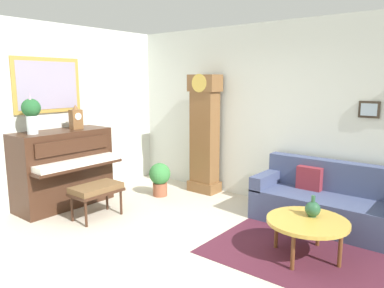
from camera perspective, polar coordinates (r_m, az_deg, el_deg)
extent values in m
cube|color=beige|center=(4.42, -4.79, -16.72)|extent=(6.40, 6.00, 0.10)
cube|color=silver|center=(6.08, -23.13, 4.13)|extent=(0.10, 4.90, 2.80)
cube|color=#B28E3D|center=(6.09, -21.57, 8.49)|extent=(0.03, 1.10, 0.84)
cube|color=#998EA8|center=(6.07, -21.50, 8.50)|extent=(0.01, 0.98, 0.72)
cube|color=silver|center=(5.94, 11.19, 4.63)|extent=(5.30, 0.10, 2.80)
cube|color=#33281E|center=(5.33, 25.86, 4.85)|extent=(0.26, 0.03, 0.22)
cube|color=#9EB2C1|center=(5.32, 25.82, 4.84)|extent=(0.20, 0.01, 0.16)
cube|color=#4C1E2D|center=(4.45, 17.16, -16.17)|extent=(2.10, 1.50, 0.01)
cube|color=#3D2316|center=(5.99, -19.44, -3.59)|extent=(0.60, 1.44, 1.18)
cube|color=#3D2316|center=(5.62, -17.17, -3.37)|extent=(0.28, 1.38, 0.04)
cube|color=white|center=(5.61, -17.20, -2.78)|extent=(0.26, 1.32, 0.08)
cube|color=#3D2316|center=(5.65, -17.95, -0.24)|extent=(0.03, 1.20, 0.20)
cube|color=#3D2316|center=(5.36, -14.65, -7.22)|extent=(0.42, 0.70, 0.04)
cube|color=brown|center=(5.34, -14.68, -6.61)|extent=(0.40, 0.68, 0.08)
cylinder|color=#3D2316|center=(5.13, -16.19, -10.42)|extent=(0.04, 0.04, 0.36)
cylinder|color=#3D2316|center=(5.47, -10.99, -8.90)|extent=(0.04, 0.04, 0.36)
cylinder|color=#3D2316|center=(5.39, -18.18, -9.55)|extent=(0.04, 0.04, 0.36)
cylinder|color=#3D2316|center=(5.71, -13.10, -8.18)|extent=(0.04, 0.04, 0.36)
cube|color=brown|center=(6.48, 1.92, -6.57)|extent=(0.52, 0.34, 0.18)
cube|color=brown|center=(6.30, 1.96, 0.42)|extent=(0.44, 0.28, 1.78)
cube|color=brown|center=(6.21, 2.01, 9.47)|extent=(0.52, 0.32, 0.28)
cylinder|color=gold|center=(6.09, 1.13, 9.46)|extent=(0.30, 0.02, 0.30)
cylinder|color=gold|center=(6.25, 1.69, 0.91)|extent=(0.03, 0.03, 0.70)
cube|color=#424C70|center=(5.26, 20.10, -9.78)|extent=(1.90, 0.80, 0.42)
cube|color=#424C70|center=(5.42, 21.39, -4.76)|extent=(1.90, 0.20, 0.44)
cube|color=#424C70|center=(5.49, 11.74, -5.38)|extent=(0.18, 0.80, 0.20)
cube|color=maroon|center=(5.38, 17.79, -5.10)|extent=(0.34, 0.12, 0.32)
cylinder|color=gold|center=(4.26, 17.54, -11.44)|extent=(0.88, 0.88, 0.04)
torus|color=brown|center=(4.26, 17.54, -11.44)|extent=(0.88, 0.88, 0.04)
cylinder|color=brown|center=(4.65, 19.06, -12.52)|extent=(0.04, 0.04, 0.39)
cylinder|color=brown|center=(4.24, 22.07, -14.99)|extent=(0.04, 0.04, 0.39)
cylinder|color=brown|center=(4.04, 15.43, -15.91)|extent=(0.04, 0.04, 0.39)
cylinder|color=brown|center=(4.47, 12.99, -13.17)|extent=(0.04, 0.04, 0.39)
cube|color=brown|center=(6.00, -17.61, 3.68)|extent=(0.12, 0.18, 0.30)
cylinder|color=white|center=(5.94, -17.30, 4.12)|extent=(0.01, 0.11, 0.11)
cone|color=brown|center=(5.98, -17.71, 5.49)|extent=(0.10, 0.10, 0.08)
cylinder|color=silver|center=(5.64, -23.61, 2.74)|extent=(0.15, 0.15, 0.26)
sphere|color=#235B2D|center=(5.62, -23.78, 5.16)|extent=(0.26, 0.26, 0.26)
cone|color=#D199B7|center=(5.57, -23.91, 6.47)|extent=(0.06, 0.06, 0.16)
cylinder|color=#234C33|center=(4.37, 18.21, -10.57)|extent=(0.09, 0.09, 0.01)
sphere|color=#285638|center=(4.34, 18.27, -9.59)|extent=(0.17, 0.17, 0.17)
cylinder|color=#285638|center=(4.31, 18.36, -8.15)|extent=(0.04, 0.04, 0.08)
cylinder|color=#935138|center=(6.25, -5.00, -7.03)|extent=(0.24, 0.24, 0.22)
sphere|color=#387F3D|center=(6.18, -5.04, -4.64)|extent=(0.36, 0.36, 0.36)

